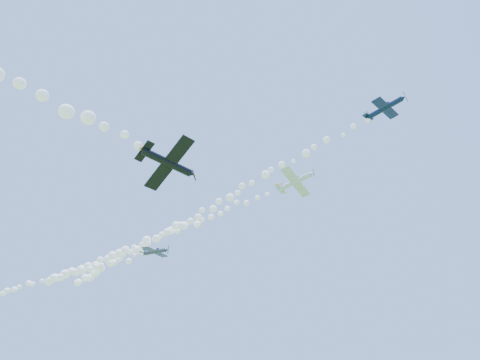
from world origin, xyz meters
The scene contains 7 objects.
plane_white centered at (9.24, 4.32, 48.48)m, with size 8.09×8.38×2.40m.
smoke_trail_white centered at (-29.59, 8.01, 48.16)m, with size 72.91×9.58×3.31m, color white, non-canonical shape.
plane_navy centered at (28.04, -6.21, 47.87)m, with size 6.81×7.00×2.23m.
smoke_trail_navy centered at (-15.82, 4.53, 47.66)m, with size 83.85×22.42×2.69m, color white, non-canonical shape.
plane_grey centered at (-20.02, 1.58, 40.33)m, with size 6.45×6.74×2.48m.
smoke_trail_grey centered at (-57.16, -0.81, 39.95)m, with size 70.42×6.75×2.98m, color white, non-canonical shape.
plane_black centered at (3.41, -24.07, 33.69)m, with size 8.04×7.97×3.02m.
Camera 1 is at (28.34, -51.39, 2.00)m, focal length 30.00 mm.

